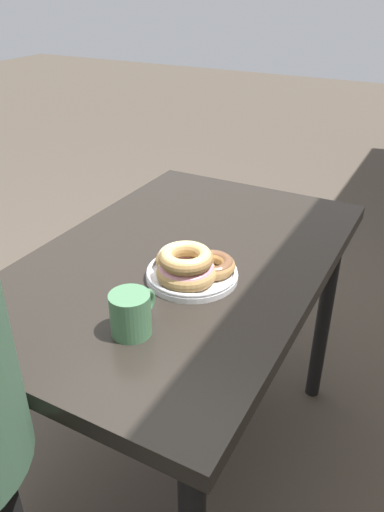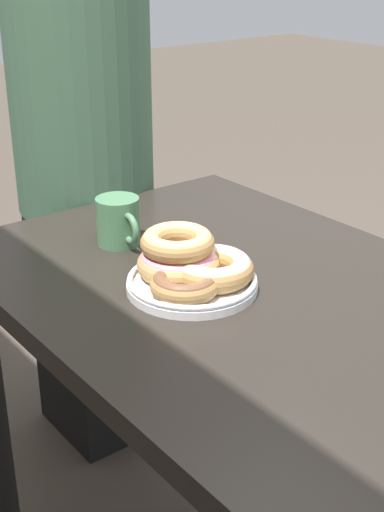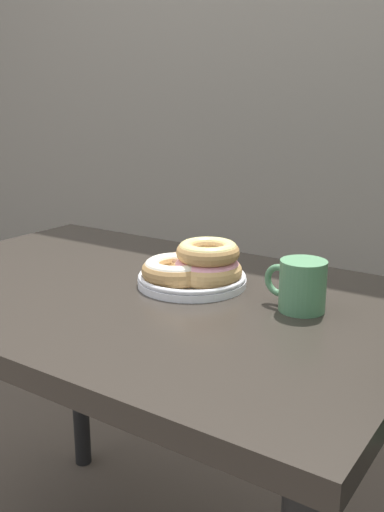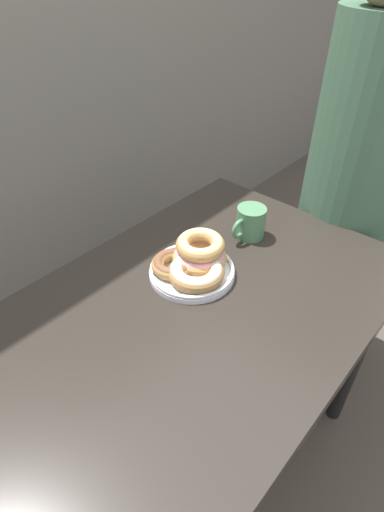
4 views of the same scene
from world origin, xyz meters
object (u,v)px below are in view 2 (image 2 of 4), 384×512
object	(u,v)px
coffee_mug	(119,221)
person_figure	(83,159)
dining_table	(256,343)
donut_plate	(190,267)

from	to	relation	value
coffee_mug	person_figure	xyz separation A→B (m)	(0.39, -0.15, 0.00)
dining_table	person_figure	distance (m)	0.72
donut_plate	person_figure	xyz separation A→B (m)	(0.62, -0.15, 0.01)
donut_plate	coffee_mug	world-z (taller)	donut_plate
donut_plate	dining_table	bearing A→B (deg)	-139.32
dining_table	donut_plate	size ratio (longest dim) A/B	4.48
coffee_mug	person_figure	bearing A→B (deg)	-20.55
donut_plate	person_figure	size ratio (longest dim) A/B	0.16
coffee_mug	donut_plate	bearing A→B (deg)	178.00
dining_table	donut_plate	bearing A→B (deg)	40.68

